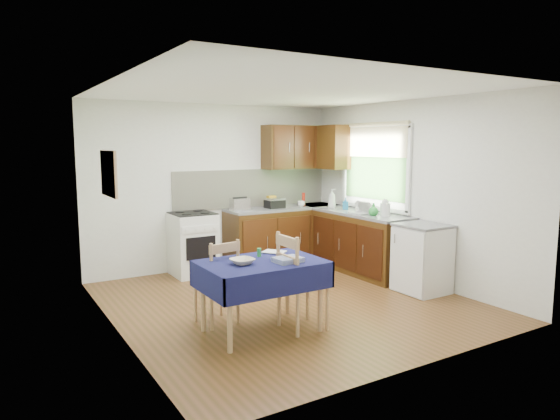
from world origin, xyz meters
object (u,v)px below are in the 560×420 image
dining_table (261,271)px  dish_rack (364,212)px  chair_far (219,280)px  sandwich_press (275,203)px  chair_near (299,279)px  kettle (385,208)px  toaster (240,204)px

dining_table → dish_rack: size_ratio=3.18×
dining_table → chair_far: size_ratio=1.33×
dining_table → sandwich_press: sandwich_press is taller
chair_near → dish_rack: size_ratio=2.64×
chair_far → sandwich_press: sandwich_press is taller
kettle → toaster: bearing=133.7°
toaster → kettle: bearing=-63.6°
chair_near → dish_rack: (2.02, 1.35, 0.39)m
toaster → dish_rack: (1.39, -1.22, -0.07)m
sandwich_press → toaster: bearing=-158.0°
dish_rack → kettle: size_ratio=1.57×
dining_table → toaster: (0.98, 2.43, 0.37)m
dining_table → dish_rack: dish_rack is taller
dining_table → dish_rack: bearing=15.1°
toaster → chair_near: bearing=-121.0°
toaster → kettle: (1.49, -1.56, 0.01)m
dish_rack → chair_far: bearing=176.3°
dish_rack → dining_table: bearing=-173.2°
dining_table → kettle: bearing=7.6°
chair_far → kettle: bearing=-179.3°
toaster → dish_rack: bearing=-58.4°
kettle → dish_rack: bearing=105.5°
sandwich_press → dining_table: bearing=-100.7°
chair_far → dining_table: bearing=114.9°
sandwich_press → kettle: (0.88, -1.55, 0.03)m
chair_far → dish_rack: (2.66, 0.79, 0.44)m
dining_table → chair_near: size_ratio=1.20×
chair_far → chair_near: size_ratio=0.90×
toaster → chair_far: bearing=-139.5°
chair_near → toaster: size_ratio=3.68×
dining_table → chair_far: bearing=111.6°
chair_far → sandwich_press: 2.78m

